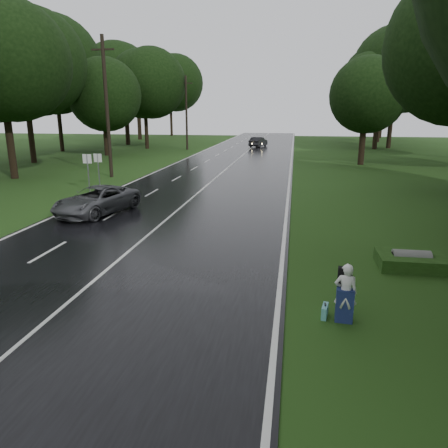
{
  "coord_description": "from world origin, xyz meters",
  "views": [
    {
      "loc": [
        6.06,
        -11.83,
        5.23
      ],
      "look_at": [
        3.57,
        3.21,
        1.1
      ],
      "focal_mm": 33.71,
      "sensor_mm": 36.0,
      "label": 1
    }
  ],
  "objects": [
    {
      "name": "tree_left_d",
      "position": [
        -15.78,
        18.2,
        0.0
      ],
      "size": [
        10.36,
        10.36,
        16.19
      ],
      "primitive_type": null,
      "color": "black",
      "rests_on": "ground"
    },
    {
      "name": "road_sign_b",
      "position": [
        -7.2,
        15.28,
        0.0
      ],
      "size": [
        0.57,
        0.1,
        2.36
      ],
      "primitive_type": null,
      "color": "white",
      "rests_on": "ground"
    },
    {
      "name": "far_car",
      "position": [
        0.8,
        50.74,
        0.75
      ],
      "size": [
        2.53,
        4.56,
        1.42
      ],
      "primitive_type": "imported",
      "rotation": [
        0.0,
        0.0,
        2.89
      ],
      "color": "black",
      "rests_on": "road"
    },
    {
      "name": "road",
      "position": [
        0.0,
        20.0,
        0.02
      ],
      "size": [
        12.0,
        140.0,
        0.04
      ],
      "primitive_type": "cube",
      "color": "black",
      "rests_on": "ground"
    },
    {
      "name": "lane_center",
      "position": [
        0.0,
        20.0,
        0.04
      ],
      "size": [
        0.12,
        140.0,
        0.01
      ],
      "primitive_type": "cube",
      "color": "silver",
      "rests_on": "road"
    },
    {
      "name": "utility_pole_far",
      "position": [
        -8.5,
        45.11,
        0.0
      ],
      "size": [
        1.8,
        0.28,
        9.66
      ],
      "primitive_type": null,
      "color": "black",
      "rests_on": "ground"
    },
    {
      "name": "grey_car",
      "position": [
        -3.91,
        8.09,
        0.74
      ],
      "size": [
        3.56,
        5.44,
        1.39
      ],
      "primitive_type": "imported",
      "rotation": [
        0.0,
        0.0,
        6.01
      ],
      "color": "#4C4D51",
      "rests_on": "road"
    },
    {
      "name": "suitcase",
      "position": [
        7.03,
        -1.55,
        0.17
      ],
      "size": [
        0.22,
        0.49,
        0.33
      ],
      "primitive_type": "cube",
      "rotation": [
        0.0,
        0.0,
        6.1
      ],
      "color": "#539F9F",
      "rests_on": "ground"
    },
    {
      "name": "utility_pole_mid",
      "position": [
        -8.5,
        20.18,
        0.0
      ],
      "size": [
        1.8,
        0.28,
        10.73
      ],
      "primitive_type": null,
      "color": "black",
      "rests_on": "ground"
    },
    {
      "name": "tree_left_f",
      "position": [
        -14.47,
        45.69,
        0.0
      ],
      "size": [
        10.02,
        10.02,
        15.66
      ],
      "primitive_type": null,
      "color": "black",
      "rests_on": "ground"
    },
    {
      "name": "road_sign_a",
      "position": [
        -7.2,
        13.77,
        0.0
      ],
      "size": [
        0.6,
        0.1,
        2.49
      ],
      "primitive_type": null,
      "color": "white",
      "rests_on": "ground"
    },
    {
      "name": "culvert",
      "position": [
        10.18,
        2.65,
        0.0
      ],
      "size": [
        1.23,
        0.61,
        0.61
      ],
      "primitive_type": "cylinder",
      "rotation": [
        0.0,
        1.57,
        0.0
      ],
      "color": "slate",
      "rests_on": "ground"
    },
    {
      "name": "tree_left_e",
      "position": [
        -16.11,
        36.11,
        0.0
      ],
      "size": [
        7.38,
        7.38,
        11.53
      ],
      "primitive_type": null,
      "color": "black",
      "rests_on": "ground"
    },
    {
      "name": "tree_right_e",
      "position": [
        12.64,
        31.84,
        0.0
      ],
      "size": [
        7.49,
        7.49,
        11.7
      ],
      "primitive_type": null,
      "color": "black",
      "rests_on": "ground"
    },
    {
      "name": "ground",
      "position": [
        0.0,
        0.0,
        0.0
      ],
      "size": [
        160.0,
        160.0,
        0.0
      ],
      "primitive_type": "plane",
      "color": "#1F4013",
      "rests_on": "ground"
    },
    {
      "name": "hitchhiker",
      "position": [
        7.49,
        -1.68,
        0.73
      ],
      "size": [
        0.6,
        0.54,
        1.57
      ],
      "color": "silver",
      "rests_on": "ground"
    },
    {
      "name": "tree_right_f",
      "position": [
        17.06,
        49.96,
        0.0
      ],
      "size": [
        9.01,
        9.01,
        14.08
      ],
      "primitive_type": null,
      "color": "black",
      "rests_on": "ground"
    }
  ]
}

